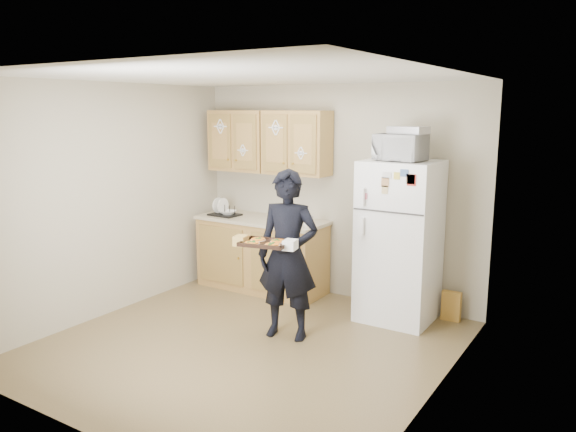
{
  "coord_description": "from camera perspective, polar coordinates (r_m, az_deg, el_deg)",
  "views": [
    {
      "loc": [
        3.02,
        -4.05,
        2.22
      ],
      "look_at": [
        0.18,
        0.45,
        1.2
      ],
      "focal_mm": 35.0,
      "sensor_mm": 36.0,
      "label": 1
    }
  ],
  "objects": [
    {
      "name": "upper_cab_left",
      "position": [
        7.1,
        -4.82,
        7.62
      ],
      "size": [
        0.8,
        0.33,
        0.75
      ],
      "primitive_type": "cube",
      "color": "#986534",
      "rests_on": "wall_back"
    },
    {
      "name": "dish_rack",
      "position": [
        7.08,
        -6.45,
        0.63
      ],
      "size": [
        0.37,
        0.29,
        0.14
      ],
      "primitive_type": "cube",
      "rotation": [
        0.0,
        0.0,
        -0.05
      ],
      "color": "black",
      "rests_on": "countertop"
    },
    {
      "name": "ceiling",
      "position": [
        5.06,
        -4.61,
        13.97
      ],
      "size": [
        3.6,
        3.6,
        0.0
      ],
      "primitive_type": "plane",
      "color": "white",
      "rests_on": "wall_back"
    },
    {
      "name": "countertop",
      "position": [
        6.88,
        -2.7,
        -0.4
      ],
      "size": [
        1.64,
        0.64,
        0.04
      ],
      "primitive_type": "cube",
      "color": "#B6A98C",
      "rests_on": "base_cabinet"
    },
    {
      "name": "bowl",
      "position": [
        7.05,
        -6.07,
        0.35
      ],
      "size": [
        0.25,
        0.25,
        0.05
      ],
      "primitive_type": "imported",
      "rotation": [
        0.0,
        0.0,
        0.31
      ],
      "color": "silver",
      "rests_on": "dish_rack"
    },
    {
      "name": "foil_pan",
      "position": [
        5.82,
        12.15,
        8.52
      ],
      "size": [
        0.4,
        0.3,
        0.08
      ],
      "primitive_type": "cube",
      "rotation": [
        0.0,
        0.0,
        -0.15
      ],
      "color": "silver",
      "rests_on": "microwave"
    },
    {
      "name": "microwave",
      "position": [
        5.83,
        11.31,
        6.84
      ],
      "size": [
        0.52,
        0.38,
        0.27
      ],
      "primitive_type": "imported",
      "rotation": [
        0.0,
        0.0,
        -0.12
      ],
      "color": "white",
      "rests_on": "refrigerator"
    },
    {
      "name": "cereal_box",
      "position": [
        6.28,
        16.25,
        -8.77
      ],
      "size": [
        0.2,
        0.07,
        0.32
      ],
      "primitive_type": "cube",
      "color": "#E2C84F",
      "rests_on": "floor"
    },
    {
      "name": "pizza_back_right",
      "position": [
        5.21,
        -1.01,
        -2.56
      ],
      "size": [
        0.14,
        0.14,
        0.02
      ],
      "primitive_type": "cylinder",
      "color": "orange",
      "rests_on": "baking_tray"
    },
    {
      "name": "base_cabinet",
      "position": [
        6.98,
        -2.67,
        -4.02
      ],
      "size": [
        1.6,
        0.6,
        0.86
      ],
      "primitive_type": "cube",
      "color": "#986534",
      "rests_on": "floor"
    },
    {
      "name": "wall_back",
      "position": [
        6.65,
        4.88,
        2.42
      ],
      "size": [
        3.6,
        0.04,
        2.5
      ],
      "primitive_type": "cube",
      "color": "#AEA58D",
      "rests_on": "floor"
    },
    {
      "name": "upper_cab_right",
      "position": [
        6.64,
        0.89,
        7.43
      ],
      "size": [
        0.8,
        0.33,
        0.75
      ],
      "primitive_type": "cube",
      "color": "#986534",
      "rests_on": "wall_back"
    },
    {
      "name": "person",
      "position": [
        5.43,
        -0.02,
        -3.99
      ],
      "size": [
        0.68,
        0.52,
        1.66
      ],
      "primitive_type": "imported",
      "rotation": [
        0.0,
        0.0,
        0.21
      ],
      "color": "black",
      "rests_on": "floor"
    },
    {
      "name": "refrigerator",
      "position": [
        6.02,
        11.24,
        -2.54
      ],
      "size": [
        0.75,
        0.7,
        1.7
      ],
      "primitive_type": "cube",
      "color": "white",
      "rests_on": "floor"
    },
    {
      "name": "wall_front",
      "position": [
        3.89,
        -20.43,
        -4.34
      ],
      "size": [
        3.6,
        0.04,
        2.5
      ],
      "primitive_type": "cube",
      "color": "#AEA58D",
      "rests_on": "floor"
    },
    {
      "name": "pizza_front_left",
      "position": [
        5.16,
        -3.68,
        -2.73
      ],
      "size": [
        0.14,
        0.14,
        0.02
      ],
      "primitive_type": "cylinder",
      "color": "orange",
      "rests_on": "baking_tray"
    },
    {
      "name": "pizza_front_right",
      "position": [
        5.08,
        -1.6,
        -2.92
      ],
      "size": [
        0.14,
        0.14,
        0.02
      ],
      "primitive_type": "cylinder",
      "color": "orange",
      "rests_on": "baking_tray"
    },
    {
      "name": "wall_right",
      "position": [
        4.34,
        15.09,
        -2.48
      ],
      "size": [
        0.04,
        3.6,
        2.5
      ],
      "primitive_type": "cube",
      "color": "#AEA58D",
      "rests_on": "floor"
    },
    {
      "name": "pizza_back_left",
      "position": [
        5.29,
        -3.06,
        -2.39
      ],
      "size": [
        0.14,
        0.14,
        0.02
      ],
      "primitive_type": "cylinder",
      "color": "orange",
      "rests_on": "baking_tray"
    },
    {
      "name": "baking_tray",
      "position": [
        5.19,
        -2.34,
        -2.83
      ],
      "size": [
        0.49,
        0.4,
        0.04
      ],
      "primitive_type": "cube",
      "rotation": [
        0.0,
        0.0,
        0.21
      ],
      "color": "black",
      "rests_on": "person"
    },
    {
      "name": "floor",
      "position": [
        5.52,
        -4.2,
        -12.92
      ],
      "size": [
        3.6,
        3.6,
        0.0
      ],
      "primitive_type": "plane",
      "color": "brown",
      "rests_on": "ground"
    },
    {
      "name": "wall_left",
      "position": [
        6.37,
        -17.53,
        1.57
      ],
      "size": [
        0.04,
        3.6,
        2.5
      ],
      "primitive_type": "cube",
      "color": "#AEA58D",
      "rests_on": "floor"
    },
    {
      "name": "soap_bottle",
      "position": [
        6.44,
        2.1,
        -0.21
      ],
      "size": [
        0.08,
        0.08,
        0.17
      ],
      "primitive_type": "imported",
      "rotation": [
        0.0,
        0.0,
        -0.04
      ],
      "color": "white",
      "rests_on": "countertop"
    }
  ]
}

